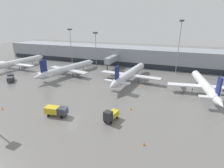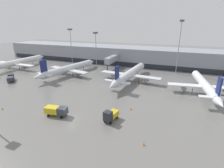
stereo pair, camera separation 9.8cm
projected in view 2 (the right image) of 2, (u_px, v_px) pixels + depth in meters
The scene contains 17 objects.
ground_plane at pixel (70, 118), 41.92m from camera, with size 320.00×320.00×0.00m, color slate.
terminal_building at pixel (135, 56), 94.67m from camera, with size 160.00×31.69×9.00m.
parked_jet_0 at pixel (68, 69), 75.24m from camera, with size 20.63×34.72×8.61m.
parked_jet_1 at pixel (205, 85), 55.00m from camera, with size 22.44×31.52×8.77m.
parked_jet_2 at pixel (130, 74), 67.04m from camera, with size 23.99×34.64×8.51m.
parked_jet_4 at pixel (15, 63), 84.93m from camera, with size 23.01×37.37×9.45m.
service_truck_0 at pixel (11, 78), 67.80m from camera, with size 5.27×5.24×2.39m.
service_truck_2 at pixel (56, 110), 42.44m from camera, with size 5.70×2.75×2.36m.
service_truck_3 at pixel (111, 115), 40.11m from camera, with size 2.58×4.52×2.89m.
traffic_cone_0 at pixel (144, 144), 32.42m from camera, with size 0.40×0.40×0.76m.
traffic_cone_1 at pixel (2, 108), 45.79m from camera, with size 0.41×0.41×0.63m.
traffic_cone_2 at pixel (131, 109), 45.69m from camera, with size 0.50×0.50×0.59m.
traffic_cone_3 at pixel (184, 91), 57.25m from camera, with size 0.49×0.49×0.78m.
traffic_cone_4 at pixel (142, 86), 61.65m from camera, with size 0.45×0.45×0.74m.
apron_light_mast_0 at pixel (181, 33), 72.50m from camera, with size 1.80×1.80×22.70m.
apron_light_mast_1 at pixel (70, 36), 93.74m from camera, with size 1.80×1.80×18.57m.
apron_light_mast_2 at pixel (96, 39), 86.21m from camera, with size 1.80×1.80×17.22m.
Camera 2 is at (22.76, -30.62, 21.65)m, focal length 28.00 mm.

